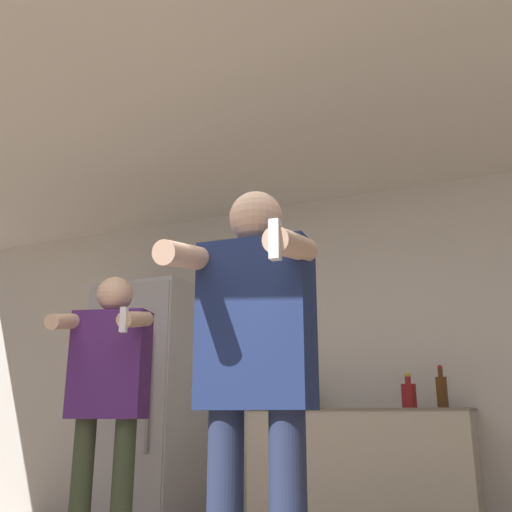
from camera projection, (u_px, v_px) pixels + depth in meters
wall_back at (307, 361)px, 4.35m from camera, size 7.00×0.06×2.55m
ceiling_slab at (220, 118)px, 3.38m from camera, size 7.00×3.46×0.05m
refrigerator at (146, 406)px, 4.43m from camera, size 0.77×0.66×1.89m
counter at (365, 482)px, 3.65m from camera, size 1.42×0.64×0.92m
bottle_green_wine at (409, 394)px, 3.69m from camera, size 0.09×0.09×0.23m
bottle_amber_bourbon at (285, 396)px, 4.02m from camera, size 0.09×0.09×0.24m
bottle_red_label at (311, 397)px, 3.95m from camera, size 0.07×0.07×0.22m
bottle_dark_rum at (442, 391)px, 3.62m from camera, size 0.07×0.07×0.27m
bottle_brown_liquor at (298, 390)px, 4.00m from camera, size 0.09×0.09×0.32m
person_woman_foreground at (255, 369)px, 2.21m from camera, size 0.54×0.51×1.78m
person_man_side at (108, 386)px, 3.41m from camera, size 0.60×0.56×1.71m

